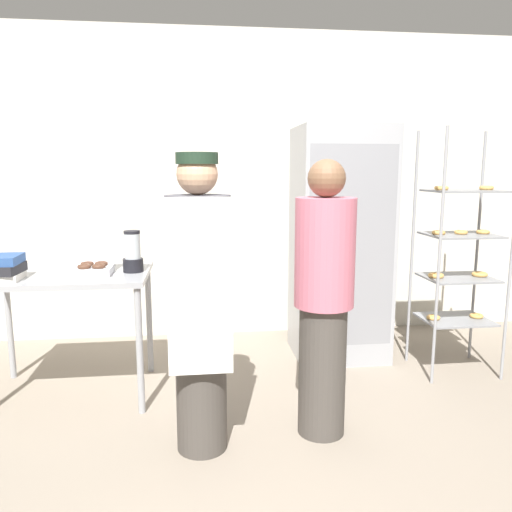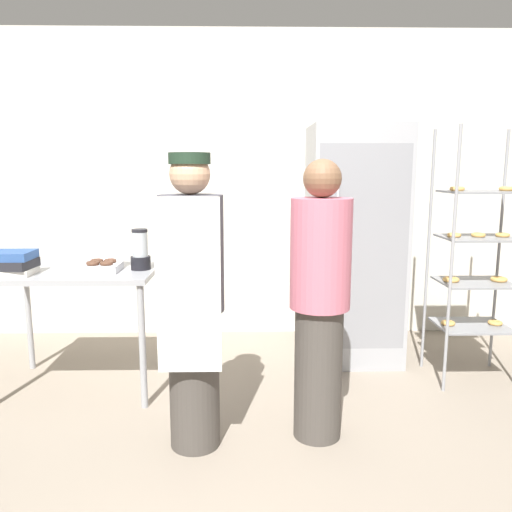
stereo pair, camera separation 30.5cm
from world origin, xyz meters
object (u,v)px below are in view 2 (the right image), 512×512
object	(u,v)px
person_baker	(192,300)
refrigerator	(354,246)
blender_pitcher	(140,252)
binder_stack	(9,263)
donut_box	(102,264)
person_customer	(320,300)
baking_rack	(477,259)

from	to	relation	value
person_baker	refrigerator	bearing A→B (deg)	48.80
blender_pitcher	binder_stack	bearing A→B (deg)	-168.64
donut_box	person_customer	size ratio (longest dim) A/B	0.18
donut_box	binder_stack	size ratio (longest dim) A/B	0.88
person_baker	blender_pitcher	bearing A→B (deg)	119.50
donut_box	person_baker	world-z (taller)	person_baker
refrigerator	donut_box	xyz separation A→B (m)	(-1.84, -0.60, -0.03)
refrigerator	binder_stack	size ratio (longest dim) A/B	5.74
refrigerator	person_baker	xyz separation A→B (m)	(-1.15, -1.32, -0.09)
person_baker	baking_rack	bearing A→B (deg)	24.32
refrigerator	person_customer	xyz separation A→B (m)	(-0.45, -1.23, -0.12)
binder_stack	blender_pitcher	bearing A→B (deg)	11.36
blender_pitcher	person_baker	world-z (taller)	person_baker
binder_stack	person_baker	distance (m)	1.40
blender_pitcher	person_customer	size ratio (longest dim) A/B	0.17
binder_stack	person_customer	size ratio (longest dim) A/B	0.20
donut_box	person_baker	size ratio (longest dim) A/B	0.18
refrigerator	blender_pitcher	distance (m)	1.68
donut_box	blender_pitcher	xyz separation A→B (m)	(0.25, 0.05, 0.08)
blender_pitcher	binder_stack	size ratio (longest dim) A/B	0.85
baking_rack	blender_pitcher	distance (m)	2.39
baking_rack	person_customer	world-z (taller)	baking_rack
refrigerator	person_customer	distance (m)	1.32
donut_box	person_baker	distance (m)	1.00
blender_pitcher	person_customer	world-z (taller)	person_customer
baking_rack	binder_stack	distance (m)	3.21
baking_rack	blender_pitcher	world-z (taller)	baking_rack
donut_box	person_customer	xyz separation A→B (m)	(1.39, -0.63, -0.09)
baking_rack	binder_stack	size ratio (longest dim) A/B	5.60
binder_stack	person_customer	xyz separation A→B (m)	(1.96, -0.51, -0.12)
blender_pitcher	person_baker	bearing A→B (deg)	-60.50
person_baker	person_customer	xyz separation A→B (m)	(0.70, 0.09, -0.03)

